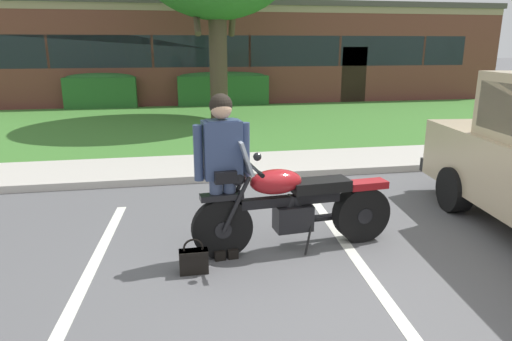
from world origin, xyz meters
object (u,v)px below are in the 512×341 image
(rider_person, at_px, (222,165))
(handbag, at_px, (194,259))
(hedge_left, at_px, (101,90))
(hedge_center_left, at_px, (223,88))
(motorcycle, at_px, (302,205))
(brick_building, at_px, (230,51))

(rider_person, xyz_separation_m, handbag, (-0.34, -0.34, -0.85))
(hedge_left, bearing_deg, hedge_center_left, 0.00)
(motorcycle, height_order, hedge_center_left, motorcycle)
(hedge_left, bearing_deg, motorcycle, -73.26)
(rider_person, distance_m, hedge_center_left, 12.40)
(hedge_left, distance_m, brick_building, 7.71)
(motorcycle, height_order, rider_person, rider_person)
(handbag, relative_size, hedge_left, 0.15)
(motorcycle, distance_m, rider_person, 0.99)
(hedge_left, height_order, brick_building, brick_building)
(motorcycle, distance_m, brick_building, 17.88)
(handbag, xyz_separation_m, brick_building, (2.77, 18.14, 1.73))
(handbag, distance_m, hedge_center_left, 12.78)
(rider_person, height_order, handbag, rider_person)
(motorcycle, bearing_deg, handbag, -162.31)
(handbag, bearing_deg, hedge_center_left, 82.09)
(hedge_left, bearing_deg, brick_building, 46.21)
(hedge_center_left, height_order, brick_building, brick_building)
(rider_person, distance_m, hedge_left, 12.64)
(handbag, bearing_deg, brick_building, 81.32)
(rider_person, relative_size, hedge_left, 0.71)
(hedge_center_left, xyz_separation_m, brick_building, (1.01, 5.49, 1.22))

